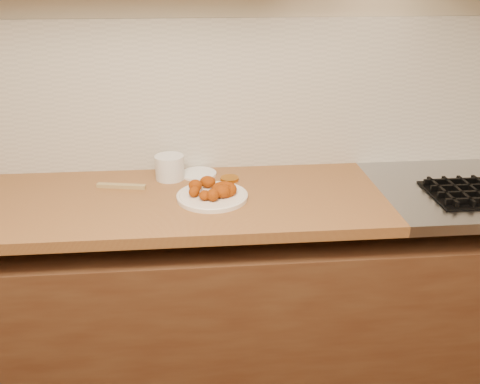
{
  "coord_description": "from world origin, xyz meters",
  "views": [
    {
      "loc": [
        -0.18,
        -0.03,
        1.67
      ],
      "look_at": [
        -0.03,
        1.64,
        0.93
      ],
      "focal_mm": 38.0,
      "sensor_mm": 36.0,
      "label": 1
    }
  ],
  "objects": [
    {
      "name": "wall_back",
      "position": [
        0.0,
        2.0,
        1.35
      ],
      "size": [
        4.0,
        0.02,
        2.7
      ],
      "primitive_type": "cube",
      "color": "#B7AB89",
      "rests_on": "ground"
    },
    {
      "name": "base_cabinet",
      "position": [
        0.0,
        1.69,
        0.39
      ],
      "size": [
        3.6,
        0.6,
        0.77
      ],
      "primitive_type": "cube",
      "color": "brown",
      "rests_on": "floor"
    },
    {
      "name": "butcher_block",
      "position": [
        -0.65,
        1.69,
        0.88
      ],
      "size": [
        2.3,
        0.62,
        0.04
      ],
      "primitive_type": "cube",
      "color": "brown",
      "rests_on": "base_cabinet"
    },
    {
      "name": "backsplash",
      "position": [
        0.0,
        1.99,
        1.2
      ],
      "size": [
        3.6,
        0.02,
        0.6
      ],
      "primitive_type": "cube",
      "color": "#B9B5A7",
      "rests_on": "wall_back"
    },
    {
      "name": "donut_plate",
      "position": [
        -0.13,
        1.66,
        0.91
      ],
      "size": [
        0.26,
        0.26,
        0.01
      ],
      "primitive_type": "cylinder",
      "color": "white",
      "rests_on": "butcher_block"
    },
    {
      "name": "ring_donut",
      "position": [
        -0.09,
        1.67,
        0.93
      ],
      "size": [
        0.1,
        0.1,
        0.04
      ],
      "primitive_type": "torus",
      "rotation": [
        0.1,
        0.0,
        0.05
      ],
      "color": "#7D2F05",
      "rests_on": "donut_plate"
    },
    {
      "name": "fried_dough_chunks",
      "position": [
        -0.15,
        1.67,
        0.94
      ],
      "size": [
        0.16,
        0.19,
        0.05
      ],
      "color": "#7D2F05",
      "rests_on": "donut_plate"
    },
    {
      "name": "plastic_tub",
      "position": [
        -0.29,
        1.87,
        0.95
      ],
      "size": [
        0.14,
        0.14,
        0.1
      ],
      "primitive_type": "cylinder",
      "rotation": [
        0.0,
        0.0,
        0.22
      ],
      "color": "silver",
      "rests_on": "butcher_block"
    },
    {
      "name": "tub_lid",
      "position": [
        -0.18,
        1.9,
        0.9
      ],
      "size": [
        0.16,
        0.16,
        0.01
      ],
      "primitive_type": "cylinder",
      "rotation": [
        0.0,
        0.0,
        -0.1
      ],
      "color": "white",
      "rests_on": "butcher_block"
    },
    {
      "name": "brass_jar_lid",
      "position": [
        -0.06,
        1.83,
        0.91
      ],
      "size": [
        0.1,
        0.1,
        0.01
      ],
      "primitive_type": "cylinder",
      "rotation": [
        0.0,
        0.0,
        0.41
      ],
      "color": "#B86E18",
      "rests_on": "butcher_block"
    },
    {
      "name": "wooden_utensil",
      "position": [
        -0.48,
        1.79,
        0.91
      ],
      "size": [
        0.19,
        0.06,
        0.01
      ],
      "primitive_type": "cube",
      "rotation": [
        0.0,
        0.0,
        -0.19
      ],
      "color": "#9C8552",
      "rests_on": "butcher_block"
    }
  ]
}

